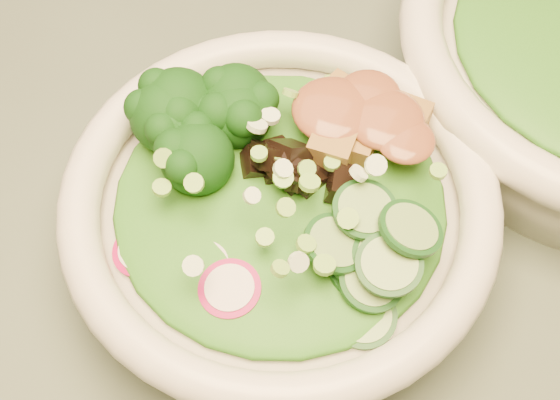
% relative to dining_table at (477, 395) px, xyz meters
% --- Properties ---
extents(dining_table, '(1.20, 0.80, 0.75)m').
position_rel_dining_table_xyz_m(dining_table, '(0.00, 0.00, 0.00)').
color(dining_table, black).
rests_on(dining_table, ground).
extents(salad_bowl, '(0.26, 0.26, 0.07)m').
position_rel_dining_table_xyz_m(salad_bowl, '(-0.16, 0.00, 0.15)').
color(salad_bowl, silver).
rests_on(salad_bowl, dining_table).
extents(lettuce_bed, '(0.20, 0.20, 0.02)m').
position_rel_dining_table_xyz_m(lettuce_bed, '(-0.16, 0.00, 0.17)').
color(lettuce_bed, '#1A5A13').
rests_on(lettuce_bed, salad_bowl).
extents(broccoli_florets, '(0.10, 0.09, 0.04)m').
position_rel_dining_table_xyz_m(broccoli_florets, '(-0.22, 0.02, 0.19)').
color(broccoli_florets, black).
rests_on(broccoli_florets, salad_bowl).
extents(radish_slices, '(0.11, 0.07, 0.02)m').
position_rel_dining_table_xyz_m(radish_slices, '(-0.18, -0.06, 0.18)').
color(radish_slices, '#9F0C49').
rests_on(radish_slices, salad_bowl).
extents(cucumber_slices, '(0.09, 0.09, 0.03)m').
position_rel_dining_table_xyz_m(cucumber_slices, '(-0.10, -0.02, 0.18)').
color(cucumber_slices, '#7AA35A').
rests_on(cucumber_slices, salad_bowl).
extents(mushroom_heap, '(0.09, 0.09, 0.04)m').
position_rel_dining_table_xyz_m(mushroom_heap, '(-0.15, 0.01, 0.19)').
color(mushroom_heap, black).
rests_on(mushroom_heap, salad_bowl).
extents(tofu_cubes, '(0.10, 0.09, 0.03)m').
position_rel_dining_table_xyz_m(tofu_cubes, '(-0.13, 0.06, 0.18)').
color(tofu_cubes, olive).
rests_on(tofu_cubes, salad_bowl).
extents(peanut_sauce, '(0.07, 0.05, 0.02)m').
position_rel_dining_table_xyz_m(peanut_sauce, '(-0.13, 0.06, 0.20)').
color(peanut_sauce, brown).
rests_on(peanut_sauce, tofu_cubes).
extents(scallion_garnish, '(0.19, 0.19, 0.02)m').
position_rel_dining_table_xyz_m(scallion_garnish, '(-0.16, 0.00, 0.20)').
color(scallion_garnish, '#7ABA41').
rests_on(scallion_garnish, salad_bowl).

